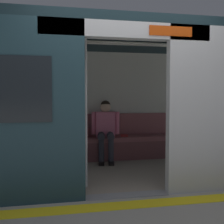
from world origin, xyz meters
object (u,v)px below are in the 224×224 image
Objects in this scene: person_seated at (106,126)px; handbag at (81,133)px; train_car at (106,82)px; grab_pole_door at (86,110)px; book at (124,135)px; bench_seat at (102,142)px.

handbag is (0.48, -0.13, -0.13)m from person_seated.
train_car is at bearing 80.27° from person_seated.
train_car is 1.20m from person_seated.
grab_pole_door is (0.39, 0.68, -0.43)m from train_car.
handbag is 0.88m from book.
handbag is at bearing -15.06° from person_seated.
book is 1.98m from grab_pole_door.
grab_pole_door is at bearing 73.33° from bench_seat.
train_car reaches higher than book.
grab_pole_door is (0.48, 1.59, 0.73)m from bench_seat.
book is (-0.88, 0.04, -0.07)m from handbag.
train_car reaches higher than grab_pole_door.
book is (-0.46, -0.04, 0.12)m from bench_seat.
person_seated is (-0.15, -0.85, -0.83)m from train_car.
train_car is 29.09× the size of book.
book reaches higher than bench_seat.
bench_seat is 1.81m from grab_pole_door.
grab_pole_door is at bearing 87.93° from handbag.
train_car is 2.96× the size of grab_pole_door.
handbag is at bearing -71.26° from train_car.
bench_seat is 0.46m from handbag.
person_seated is (-0.06, 0.05, 0.33)m from bench_seat.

